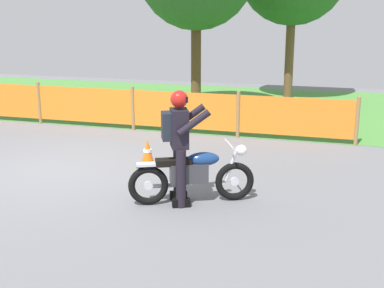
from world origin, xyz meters
TOP-DOWN VIEW (x-y plane):
  - ground at (0.00, 0.00)m, footprint 24.00×24.00m
  - grass_verge at (0.00, 7.15)m, footprint 24.00×7.71m
  - barrier_fence at (0.00, 3.29)m, footprint 10.30×0.08m
  - motorcycle_lead at (2.75, -0.91)m, footprint 1.75×0.94m
  - rider_lead at (2.57, -1.00)m, footprint 0.78×0.69m
  - traffic_cone at (1.44, 0.58)m, footprint 0.32×0.32m

SIDE VIEW (x-z plane):
  - ground at x=0.00m, z-range -0.02..0.00m
  - grass_verge at x=0.00m, z-range 0.00..0.01m
  - traffic_cone at x=1.44m, z-range -0.01..0.52m
  - motorcycle_lead at x=2.75m, z-range -0.01..0.88m
  - barrier_fence at x=0.00m, z-range 0.02..1.07m
  - rider_lead at x=2.57m, z-range 0.11..1.80m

